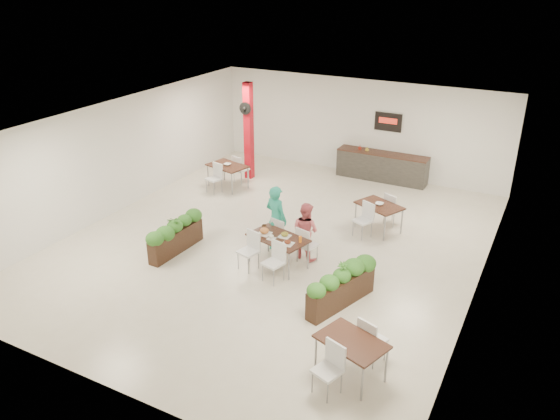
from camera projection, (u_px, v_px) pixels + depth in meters
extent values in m
plane|color=beige|center=(275.00, 242.00, 14.11)|extent=(12.00, 12.00, 0.00)
cube|color=white|center=(359.00, 127.00, 18.30)|extent=(10.00, 0.10, 3.20)
cube|color=white|center=(95.00, 308.00, 8.61)|extent=(10.00, 0.10, 3.20)
cube|color=white|center=(121.00, 155.00, 15.58)|extent=(0.10, 12.00, 3.20)
cube|color=white|center=(486.00, 226.00, 11.33)|extent=(0.10, 12.00, 3.20)
cube|color=white|center=(274.00, 121.00, 12.80)|extent=(10.00, 12.00, 0.04)
cube|color=#AF0B19|center=(249.00, 131.00, 17.80)|extent=(0.25, 0.25, 3.20)
cylinder|color=black|center=(245.00, 108.00, 17.33)|extent=(0.40, 0.06, 0.40)
sphere|color=black|center=(245.00, 109.00, 17.30)|extent=(0.12, 0.12, 0.12)
cube|color=#292725|center=(382.00, 167.00, 18.07)|extent=(3.00, 0.60, 0.90)
cube|color=black|center=(383.00, 153.00, 17.87)|extent=(3.00, 0.62, 0.04)
cube|color=black|center=(388.00, 122.00, 17.72)|extent=(0.90, 0.04, 0.60)
cube|color=red|center=(388.00, 121.00, 17.68)|extent=(0.60, 0.02, 0.18)
imported|color=maroon|center=(360.00, 147.00, 18.17)|extent=(0.09, 0.09, 0.19)
imported|color=gold|center=(367.00, 148.00, 18.06)|extent=(0.13, 0.13, 0.17)
cube|color=black|center=(278.00, 238.00, 12.74)|extent=(1.56, 1.13, 0.04)
cylinder|color=gray|center=(249.00, 248.00, 13.06)|extent=(0.04, 0.04, 0.71)
cylinder|color=gray|center=(289.00, 266.00, 12.27)|extent=(0.04, 0.04, 0.71)
cylinder|color=gray|center=(268.00, 239.00, 13.52)|extent=(0.04, 0.04, 0.71)
cylinder|color=gray|center=(308.00, 256.00, 12.73)|extent=(0.04, 0.04, 0.71)
cube|color=white|center=(283.00, 235.00, 13.51)|extent=(0.51, 0.51, 0.05)
cube|color=white|center=(277.00, 228.00, 13.28)|extent=(0.42, 0.14, 0.45)
cylinder|color=gray|center=(292.00, 243.00, 13.61)|extent=(0.02, 0.02, 0.43)
cylinder|color=gray|center=(282.00, 239.00, 13.82)|extent=(0.02, 0.02, 0.43)
cylinder|color=gray|center=(283.00, 248.00, 13.38)|extent=(0.02, 0.02, 0.43)
cylinder|color=gray|center=(273.00, 243.00, 13.59)|extent=(0.02, 0.02, 0.43)
cube|color=white|center=(307.00, 245.00, 13.01)|extent=(0.51, 0.51, 0.05)
cube|color=white|center=(302.00, 238.00, 12.78)|extent=(0.42, 0.14, 0.45)
cylinder|color=gray|center=(317.00, 253.00, 13.12)|extent=(0.02, 0.02, 0.43)
cylinder|color=gray|center=(306.00, 249.00, 13.33)|extent=(0.02, 0.02, 0.43)
cylinder|color=gray|center=(308.00, 258.00, 12.89)|extent=(0.02, 0.02, 0.43)
cylinder|color=gray|center=(297.00, 254.00, 13.10)|extent=(0.02, 0.02, 0.43)
cube|color=white|center=(248.00, 252.00, 12.70)|extent=(0.51, 0.51, 0.05)
cube|color=white|center=(254.00, 240.00, 12.72)|extent=(0.42, 0.14, 0.45)
cylinder|color=gray|center=(238.00, 261.00, 12.78)|extent=(0.02, 0.02, 0.43)
cylinder|color=gray|center=(248.00, 266.00, 12.57)|extent=(0.02, 0.02, 0.43)
cylinder|color=gray|center=(248.00, 256.00, 13.01)|extent=(0.02, 0.02, 0.43)
cylinder|color=gray|center=(259.00, 260.00, 12.80)|extent=(0.02, 0.02, 0.43)
cube|color=white|center=(273.00, 263.00, 12.20)|extent=(0.51, 0.51, 0.05)
cube|color=white|center=(279.00, 251.00, 12.23)|extent=(0.42, 0.14, 0.45)
cylinder|color=gray|center=(263.00, 273.00, 12.29)|extent=(0.02, 0.02, 0.43)
cylinder|color=gray|center=(274.00, 278.00, 12.08)|extent=(0.02, 0.02, 0.43)
cylinder|color=gray|center=(273.00, 267.00, 12.52)|extent=(0.02, 0.02, 0.43)
cylinder|color=gray|center=(284.00, 272.00, 12.31)|extent=(0.02, 0.02, 0.43)
cube|color=white|center=(264.00, 234.00, 12.88)|extent=(0.37, 0.37, 0.01)
ellipsoid|color=#9A5426|center=(264.00, 231.00, 12.85)|extent=(0.22, 0.22, 0.13)
cube|color=white|center=(285.00, 236.00, 12.75)|extent=(0.32, 0.32, 0.01)
ellipsoid|color=orange|center=(285.00, 234.00, 12.72)|extent=(0.18, 0.18, 0.11)
cube|color=white|center=(287.00, 244.00, 12.40)|extent=(0.32, 0.32, 0.01)
ellipsoid|color=#4E170F|center=(288.00, 242.00, 12.38)|extent=(0.16, 0.16, 0.10)
cube|color=white|center=(271.00, 239.00, 12.64)|extent=(0.22, 0.22, 0.01)
ellipsoid|color=white|center=(271.00, 237.00, 12.62)|extent=(0.12, 0.12, 0.07)
cylinder|color=orange|center=(300.00, 239.00, 12.46)|extent=(0.07, 0.07, 0.15)
imported|color=#503622|center=(264.00, 227.00, 13.12)|extent=(0.12, 0.12, 0.10)
imported|color=teal|center=(276.00, 219.00, 13.38)|extent=(0.71, 0.56, 1.72)
imported|color=#E3656F|center=(305.00, 231.00, 13.10)|extent=(0.81, 0.70, 1.44)
cube|color=black|center=(176.00, 241.00, 13.54)|extent=(0.38, 1.76, 0.58)
ellipsoid|color=#1A5C1C|center=(155.00, 238.00, 12.80)|extent=(0.40, 0.40, 0.32)
ellipsoid|color=#1A5C1C|center=(165.00, 232.00, 13.09)|extent=(0.40, 0.40, 0.32)
ellipsoid|color=#1A5C1C|center=(175.00, 226.00, 13.38)|extent=(0.40, 0.40, 0.32)
ellipsoid|color=#1A5C1C|center=(184.00, 221.00, 13.66)|extent=(0.40, 0.40, 0.32)
ellipsoid|color=#1A5C1C|center=(194.00, 215.00, 13.95)|extent=(0.40, 0.40, 0.32)
imported|color=#1A5C1C|center=(175.00, 223.00, 13.35)|extent=(0.34, 0.30, 0.38)
cube|color=black|center=(341.00, 292.00, 11.37)|extent=(0.88, 1.86, 0.62)
ellipsoid|color=#1A5C1C|center=(316.00, 289.00, 10.71)|extent=(0.40, 0.40, 0.32)
ellipsoid|color=#1A5C1C|center=(330.00, 282.00, 10.95)|extent=(0.40, 0.40, 0.32)
ellipsoid|color=#1A5C1C|center=(342.00, 275.00, 11.20)|extent=(0.40, 0.40, 0.32)
ellipsoid|color=#1A5C1C|center=(354.00, 268.00, 11.44)|extent=(0.40, 0.40, 0.32)
ellipsoid|color=#1A5C1C|center=(366.00, 262.00, 11.69)|extent=(0.40, 0.40, 0.32)
imported|color=#1A5C1C|center=(342.00, 271.00, 11.17)|extent=(0.22, 0.22, 0.40)
cube|color=black|center=(227.00, 166.00, 17.34)|extent=(1.40, 1.10, 0.04)
cylinder|color=gray|center=(208.00, 176.00, 17.59)|extent=(0.04, 0.04, 0.71)
cylinder|color=gray|center=(232.00, 184.00, 16.91)|extent=(0.04, 0.04, 0.71)
cylinder|color=gray|center=(224.00, 170.00, 18.07)|extent=(0.04, 0.04, 0.71)
cylinder|color=gray|center=(248.00, 178.00, 17.39)|extent=(0.04, 0.04, 0.71)
cube|color=white|center=(241.00, 169.00, 17.86)|extent=(0.51, 0.51, 0.05)
cube|color=white|center=(237.00, 163.00, 17.63)|extent=(0.42, 0.14, 0.45)
cylinder|color=gray|center=(249.00, 176.00, 17.97)|extent=(0.02, 0.02, 0.43)
cylinder|color=gray|center=(241.00, 173.00, 18.18)|extent=(0.02, 0.02, 0.43)
cylinder|color=gray|center=(241.00, 179.00, 17.74)|extent=(0.02, 0.02, 0.43)
cylinder|color=gray|center=(234.00, 176.00, 17.95)|extent=(0.02, 0.02, 0.43)
cube|color=white|center=(214.00, 179.00, 17.05)|extent=(0.51, 0.51, 0.05)
cube|color=white|center=(218.00, 170.00, 17.07)|extent=(0.42, 0.14, 0.45)
cylinder|color=gray|center=(206.00, 186.00, 17.13)|extent=(0.02, 0.02, 0.43)
cylinder|color=gray|center=(214.00, 189.00, 16.92)|extent=(0.02, 0.02, 0.43)
cylinder|color=gray|center=(215.00, 183.00, 17.36)|extent=(0.02, 0.02, 0.43)
cylinder|color=gray|center=(222.00, 186.00, 17.15)|extent=(0.02, 0.02, 0.43)
imported|color=white|center=(227.00, 164.00, 17.32)|extent=(0.22, 0.22, 0.05)
cube|color=black|center=(379.00, 205.00, 14.46)|extent=(1.39, 1.20, 0.04)
cylinder|color=gray|center=(356.00, 215.00, 14.81)|extent=(0.04, 0.04, 0.71)
cylinder|color=gray|center=(385.00, 228.00, 14.05)|extent=(0.04, 0.04, 0.71)
cylinder|color=gray|center=(372.00, 209.00, 15.18)|extent=(0.04, 0.04, 0.71)
cylinder|color=gray|center=(402.00, 222.00, 14.42)|extent=(0.04, 0.04, 0.71)
cube|color=white|center=(394.00, 209.00, 14.91)|extent=(0.56, 0.56, 0.05)
cube|color=white|center=(390.00, 203.00, 14.70)|extent=(0.40, 0.21, 0.45)
cylinder|color=gray|center=(402.00, 218.00, 14.98)|extent=(0.02, 0.02, 0.43)
cylinder|color=gray|center=(392.00, 214.00, 15.22)|extent=(0.02, 0.02, 0.43)
cylinder|color=gray|center=(393.00, 221.00, 14.79)|extent=(0.02, 0.02, 0.43)
cylinder|color=gray|center=(384.00, 217.00, 15.04)|extent=(0.02, 0.02, 0.43)
cube|color=white|center=(363.00, 221.00, 14.24)|extent=(0.56, 0.56, 0.05)
cube|color=white|center=(368.00, 210.00, 14.25)|extent=(0.40, 0.21, 0.45)
cylinder|color=gray|center=(353.00, 228.00, 14.37)|extent=(0.02, 0.02, 0.43)
cylinder|color=gray|center=(362.00, 233.00, 14.12)|extent=(0.02, 0.02, 0.43)
cylinder|color=gray|center=(362.00, 225.00, 14.56)|extent=(0.02, 0.02, 0.43)
cylinder|color=gray|center=(371.00, 229.00, 14.31)|extent=(0.02, 0.02, 0.43)
imported|color=white|center=(379.00, 204.00, 14.44)|extent=(0.22, 0.22, 0.05)
cube|color=black|center=(352.00, 342.00, 9.22)|extent=(1.34, 1.10, 0.04)
cylinder|color=gray|center=(316.00, 354.00, 9.51)|extent=(0.04, 0.04, 0.71)
cylinder|color=gray|center=(362.00, 384.00, 8.82)|extent=(0.04, 0.04, 0.71)
cylinder|color=gray|center=(340.00, 338.00, 9.91)|extent=(0.04, 0.04, 0.71)
cylinder|color=gray|center=(386.00, 365.00, 9.23)|extent=(0.04, 0.04, 0.71)
cube|color=white|center=(373.00, 340.00, 9.71)|extent=(0.53, 0.53, 0.05)
cube|color=white|center=(367.00, 333.00, 9.49)|extent=(0.41, 0.17, 0.45)
cylinder|color=gray|center=(385.00, 351.00, 9.80)|extent=(0.02, 0.02, 0.43)
cylinder|color=gray|center=(370.00, 342.00, 10.02)|extent=(0.02, 0.02, 0.43)
cylinder|color=gray|center=(373.00, 359.00, 9.58)|extent=(0.02, 0.02, 0.43)
cylinder|color=gray|center=(358.00, 350.00, 9.81)|extent=(0.02, 0.02, 0.43)
cube|color=white|center=(327.00, 371.00, 8.95)|extent=(0.53, 0.53, 0.05)
cube|color=white|center=(336.00, 354.00, 8.97)|extent=(0.41, 0.17, 0.45)
cylinder|color=gray|center=(312.00, 382.00, 9.06)|extent=(0.02, 0.02, 0.43)
cylinder|color=gray|center=(327.00, 393.00, 8.83)|extent=(0.02, 0.02, 0.43)
cylinder|color=gray|center=(326.00, 373.00, 9.27)|extent=(0.02, 0.02, 0.43)
cylinder|color=gray|center=(341.00, 383.00, 9.04)|extent=(0.02, 0.02, 0.43)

